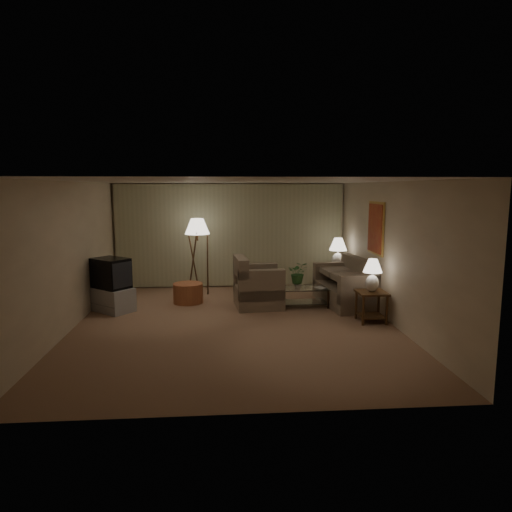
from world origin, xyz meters
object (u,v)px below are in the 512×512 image
Objects in this scene: table_lamp_far at (338,250)px; tv_cabinet at (112,299)px; side_table_far at (337,276)px; vase at (298,284)px; sofa at (345,287)px; floor_lamp at (198,255)px; ottoman at (188,293)px; side_table_near at (371,301)px; table_lamp_near at (373,272)px; coffee_table at (305,294)px; armchair at (258,287)px; crt_tv at (111,273)px.

table_lamp_far is 5.44m from tv_cabinet.
side_table_far is 1.83m from vase.
sofa is 3.61m from floor_lamp.
sofa is 3.03× the size of ottoman.
table_lamp_near is at bearing 179.55° from side_table_near.
side_table_far reaches higher than ottoman.
vase is at bearing -180.00° from coffee_table.
side_table_far is 0.90× the size of ottoman.
ottoman is (-3.65, 1.77, -0.19)m from side_table_near.
sofa is at bearing 6.17° from coffee_table.
armchair is 1.15× the size of tv_cabinet.
armchair is at bearing 42.70° from crt_tv.
armchair is 2.00× the size of side_table_far.
coffee_table is at bearing -90.22° from sofa.
crt_tv is (-5.20, 1.20, 0.40)m from side_table_near.
ottoman is (-3.65, -0.83, -0.18)m from side_table_far.
side_table_near is at bearing -0.06° from sofa.
crt_tv is 0.49× the size of floor_lamp.
table_lamp_near is at bearing -49.32° from coffee_table.
armchair is 1.34× the size of crt_tv.
crt_tv is at bearing 0.00° from tv_cabinet.
coffee_table is at bearing -128.52° from side_table_far.
crt_tv reaches higher than tv_cabinet.
ottoman is (-3.65, -0.83, -0.82)m from table_lamp_far.
sofa is at bearing -21.86° from floor_lamp.
coffee_table is at bearing 130.68° from table_lamp_near.
sofa is 1.26m from side_table_far.
table_lamp_far reaches higher than sofa.
vase is at bearing -132.21° from side_table_far.
armchair is 1.99m from floor_lamp.
crt_tv is at bearing -164.91° from table_lamp_far.
tv_cabinet is at bearing -164.91° from side_table_far.
armchair is 1.79× the size of ottoman.
tv_cabinet is 1.16× the size of crt_tv.
side_table_near is at bearing 27.15° from crt_tv.
table_lamp_near is 0.71× the size of crt_tv.
sofa is at bearing -96.84° from table_lamp_far.
side_table_far is 3.59× the size of vase.
crt_tv is 5.38× the size of vase.
table_lamp_near is 1.81m from vase.
coffee_table is (-0.92, -0.10, -0.13)m from sofa.
sofa is 1.94m from armchair.
ottoman is at bearing 167.83° from vase.
tv_cabinet is 0.56× the size of floor_lamp.
floor_lamp reaches higher than vase.
coffee_table is 4.13m from tv_cabinet.
side_table_near is 0.32× the size of floor_lamp.
tv_cabinet is 1.65m from ottoman.
floor_lamp is 2.76× the size of ottoman.
floor_lamp reaches higher than sofa.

